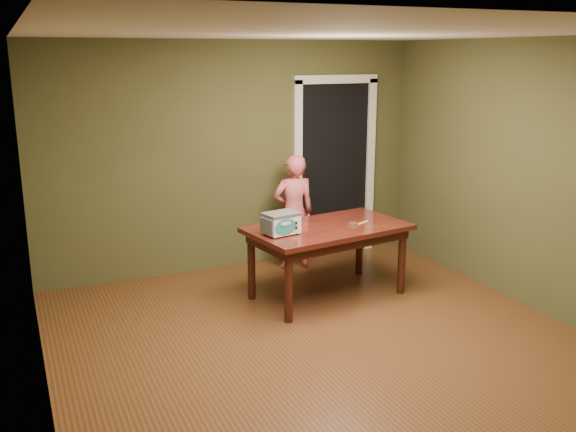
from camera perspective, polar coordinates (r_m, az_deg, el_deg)
The scene contains 8 objects.
floor at distance 5.55m, azimuth 4.05°, elevation -11.94°, with size 5.00×5.00×0.00m, color brown.
room_shell at distance 5.04m, azimuth 4.39°, elevation 5.76°, with size 4.52×5.02×2.61m.
doorway at distance 8.17m, azimuth 3.13°, elevation 4.44°, with size 1.10×0.66×2.25m.
dining_table at distance 6.53m, azimuth 3.57°, elevation -1.74°, with size 1.72×1.13×0.75m.
toy_oven at distance 6.17m, azimuth -0.62°, elevation -0.59°, with size 0.38×0.30×0.21m.
baking_pan at distance 6.56m, azimuth 5.83°, elevation -0.70°, with size 0.10×0.10×0.02m.
spatula at distance 6.65m, azimuth 6.66°, elevation -0.60°, with size 0.18×0.03×0.01m, color #ECCD67.
child at distance 7.39m, azimuth 0.51°, elevation 0.34°, with size 0.49×0.32×1.34m, color #DA5966.
Camera 1 is at (-2.36, -4.39, 2.45)m, focal length 40.00 mm.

